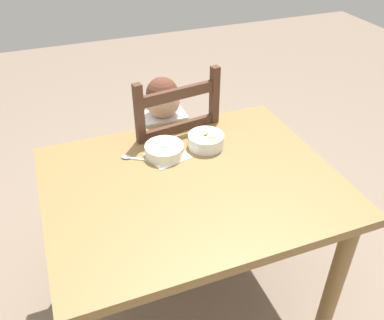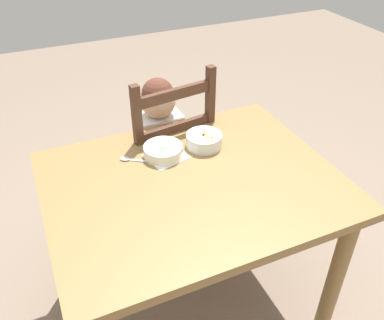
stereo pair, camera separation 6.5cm
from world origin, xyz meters
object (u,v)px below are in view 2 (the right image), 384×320
bowl_of_peas (163,151)px  bowl_of_carrots (204,140)px  spoon (129,159)px  dining_chair (164,166)px  dining_table (193,203)px  child_figure (162,142)px

bowl_of_peas → bowl_of_carrots: bearing=-0.0°
bowl_of_peas → spoon: size_ratio=1.33×
dining_chair → bowl_of_carrots: bearing=-73.3°
bowl_of_peas → dining_table: bearing=-77.1°
bowl_of_peas → bowl_of_carrots: size_ratio=1.06×
child_figure → spoon: (-0.24, -0.26, 0.13)m
dining_table → bowl_of_peas: 0.26m
spoon → bowl_of_peas: bearing=-10.6°
child_figure → bowl_of_carrots: (0.10, -0.29, 0.16)m
bowl_of_carrots → bowl_of_peas: bearing=180.0°
bowl_of_peas → dining_chair: bearing=70.6°
dining_chair → bowl_of_carrots: dining_chair is taller
dining_table → spoon: size_ratio=9.14×
bowl_of_carrots → spoon: size_ratio=1.26×
child_figure → bowl_of_carrots: child_figure is taller
dining_chair → bowl_of_carrots: (0.09, -0.30, 0.31)m
spoon → dining_table: bearing=-50.5°
dining_chair → child_figure: size_ratio=1.08×
child_figure → bowl_of_peas: child_figure is taller
dining_table → dining_chair: (0.06, 0.50, -0.16)m
dining_table → dining_chair: size_ratio=1.08×
dining_chair → bowl_of_peas: 0.44m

